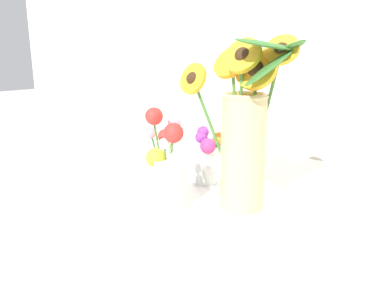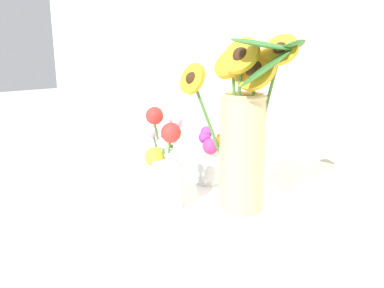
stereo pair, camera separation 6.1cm
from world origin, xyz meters
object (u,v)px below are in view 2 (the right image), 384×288
object	(u,v)px
mason_jar_sunflowers	(244,131)
vase_bulb_right	(165,157)
vase_small_center	(167,173)
serving_tray	(192,202)
vase_small_back	(210,158)

from	to	relation	value
mason_jar_sunflowers	vase_bulb_right	xyz separation A→B (m)	(-0.20, -0.04, -0.09)
vase_small_center	vase_bulb_right	xyz separation A→B (m)	(-0.08, 0.07, 0.01)
serving_tray	mason_jar_sunflowers	size ratio (longest dim) A/B	1.27
vase_bulb_right	vase_small_back	world-z (taller)	vase_bulb_right
serving_tray	vase_small_back	size ratio (longest dim) A/B	3.14
vase_small_center	serving_tray	bearing A→B (deg)	84.77
serving_tray	vase_small_center	xyz separation A→B (m)	(-0.01, -0.07, 0.09)
serving_tray	vase_bulb_right	bearing A→B (deg)	-177.40
serving_tray	vase_small_back	world-z (taller)	vase_small_back
vase_bulb_right	vase_small_center	bearing A→B (deg)	-40.45
serving_tray	vase_bulb_right	distance (m)	0.13
mason_jar_sunflowers	vase_small_back	size ratio (longest dim) A/B	2.47
mason_jar_sunflowers	vase_small_center	distance (m)	0.19
vase_small_center	vase_bulb_right	distance (m)	0.11
mason_jar_sunflowers	vase_small_back	bearing A→B (deg)	155.61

